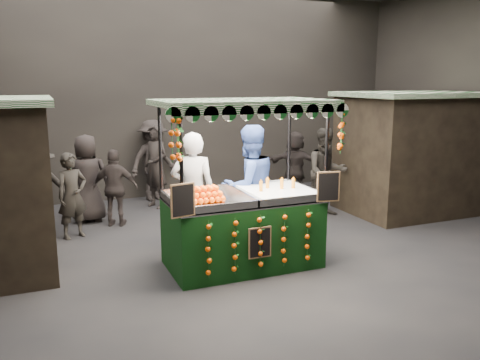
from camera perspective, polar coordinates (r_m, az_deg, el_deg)
name	(u,v)px	position (r m, az deg, el deg)	size (l,w,h in m)	color
ground	(256,259)	(8.08, 1.88, -9.12)	(12.00, 12.00, 0.00)	black
market_hall	(258,43)	(7.58, 2.05, 15.56)	(12.10, 10.10, 5.05)	black
neighbour_stall_right	(412,152)	(11.37, 19.34, 3.09)	(3.00, 2.20, 2.60)	black
juice_stall	(244,216)	(7.56, 0.44, -4.23)	(2.65, 1.56, 2.57)	black
vendor_grey	(193,192)	(8.23, -5.47, -1.43)	(0.87, 0.73, 2.02)	gray
vendor_blue	(249,187)	(8.37, 1.08, -0.83)	(1.14, 0.95, 2.12)	navy
shopper_0	(72,196)	(9.43, -18.87, -1.73)	(0.68, 0.57, 1.57)	black
shopper_1	(326,172)	(10.54, 9.95, 0.89)	(1.04, 0.88, 1.87)	black
shopper_2	(115,188)	(9.97, -14.25, -0.89)	(0.97, 0.70, 1.53)	#2E2726
shopper_3	(153,160)	(11.91, -10.02, 2.25)	(1.43, 1.14, 1.93)	#292321
shopper_4	(87,179)	(10.39, -17.27, 0.16)	(0.91, 0.62, 1.79)	black
shopper_5	(295,164)	(12.24, 6.40, 1.89)	(1.50, 1.30, 1.63)	#2B2523
shopper_6	(156,166)	(11.22, -9.74, 1.57)	(0.72, 0.82, 1.89)	black
shopper_7	(41,189)	(10.03, -22.08, -0.97)	(1.22, 0.98, 1.65)	black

